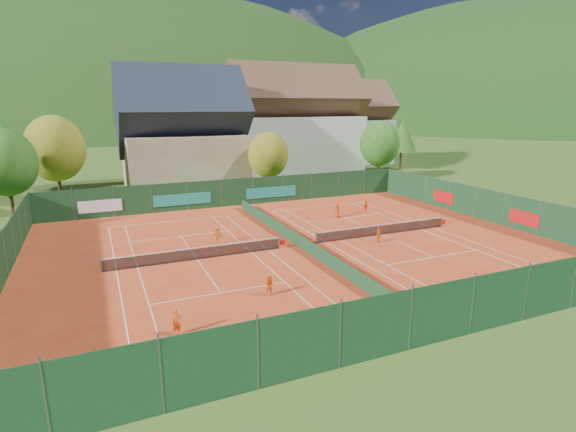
# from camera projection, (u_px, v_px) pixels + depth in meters

# --- Properties ---
(ground) EXTENTS (600.00, 600.00, 0.00)m
(ground) POSITION_uv_depth(u_px,v_px,m) (298.00, 246.00, 35.42)
(ground) COLOR #33531A
(ground) RESTS_ON ground
(clay_pad) EXTENTS (40.00, 32.00, 0.01)m
(clay_pad) POSITION_uv_depth(u_px,v_px,m) (298.00, 246.00, 35.41)
(clay_pad) COLOR #BE3C1B
(clay_pad) RESTS_ON ground
(court_markings_left) EXTENTS (11.03, 23.83, 0.00)m
(court_markings_left) POSITION_uv_depth(u_px,v_px,m) (197.00, 260.00, 32.32)
(court_markings_left) COLOR white
(court_markings_left) RESTS_ON ground
(court_markings_right) EXTENTS (11.03, 23.83, 0.00)m
(court_markings_right) POSITION_uv_depth(u_px,v_px,m) (383.00, 235.00, 38.51)
(court_markings_right) COLOR white
(court_markings_right) RESTS_ON ground
(tennis_net_left) EXTENTS (13.30, 0.10, 1.02)m
(tennis_net_left) POSITION_uv_depth(u_px,v_px,m) (199.00, 253.00, 32.26)
(tennis_net_left) COLOR #59595B
(tennis_net_left) RESTS_ON ground
(tennis_net_right) EXTENTS (13.30, 0.10, 1.02)m
(tennis_net_right) POSITION_uv_depth(u_px,v_px,m) (384.00, 229.00, 38.45)
(tennis_net_right) COLOR #59595B
(tennis_net_right) RESTS_ON ground
(court_divider) EXTENTS (0.03, 28.80, 1.00)m
(court_divider) POSITION_uv_depth(u_px,v_px,m) (298.00, 240.00, 35.29)
(court_divider) COLOR #153A20
(court_divider) RESTS_ON ground
(fence_north) EXTENTS (40.00, 0.10, 3.00)m
(fence_north) POSITION_uv_depth(u_px,v_px,m) (233.00, 193.00, 49.12)
(fence_north) COLOR #14381C
(fence_north) RESTS_ON ground
(fence_south) EXTENTS (40.00, 0.04, 3.00)m
(fence_south) POSITION_uv_depth(u_px,v_px,m) (442.00, 312.00, 20.82)
(fence_south) COLOR #153C1F
(fence_south) RESTS_ON ground
(fence_west) EXTENTS (0.04, 32.00, 3.00)m
(fence_west) POSITION_uv_depth(u_px,v_px,m) (0.00, 263.00, 27.32)
(fence_west) COLOR #123218
(fence_west) RESTS_ON ground
(fence_east) EXTENTS (0.09, 32.00, 3.00)m
(fence_east) POSITION_uv_depth(u_px,v_px,m) (488.00, 206.00, 42.84)
(fence_east) COLOR #14371D
(fence_east) RESTS_ON ground
(chalet) EXTENTS (16.20, 12.00, 16.00)m
(chalet) POSITION_uv_depth(u_px,v_px,m) (183.00, 137.00, 59.35)
(chalet) COLOR #C4AB8A
(chalet) RESTS_ON ground
(hotel_block_a) EXTENTS (21.60, 11.00, 17.25)m
(hotel_block_a) POSITION_uv_depth(u_px,v_px,m) (295.00, 127.00, 71.85)
(hotel_block_a) COLOR silver
(hotel_block_a) RESTS_ON ground
(hotel_block_b) EXTENTS (17.28, 10.00, 15.50)m
(hotel_block_b) POSITION_uv_depth(u_px,v_px,m) (345.00, 128.00, 84.57)
(hotel_block_b) COLOR silver
(hotel_block_b) RESTS_ON ground
(tree_west_front) EXTENTS (5.72, 5.72, 8.69)m
(tree_west_front) POSITION_uv_depth(u_px,v_px,m) (6.00, 163.00, 43.40)
(tree_west_front) COLOR #482D1A
(tree_west_front) RESTS_ON ground
(tree_west_mid) EXTENTS (6.44, 6.44, 9.78)m
(tree_west_mid) POSITION_uv_depth(u_px,v_px,m) (55.00, 149.00, 50.12)
(tree_west_mid) COLOR #442618
(tree_west_mid) RESTS_ON ground
(tree_west_back) EXTENTS (5.60, 5.60, 10.00)m
(tree_west_back) POSITION_uv_depth(u_px,v_px,m) (4.00, 139.00, 54.76)
(tree_west_back) COLOR #432817
(tree_west_back) RESTS_ON ground
(tree_center) EXTENTS (5.01, 5.01, 7.60)m
(tree_center) POSITION_uv_depth(u_px,v_px,m) (268.00, 155.00, 56.17)
(tree_center) COLOR #463219
(tree_center) RESTS_ON ground
(tree_east_front) EXTENTS (5.72, 5.72, 8.69)m
(tree_east_front) POSITION_uv_depth(u_px,v_px,m) (380.00, 143.00, 64.75)
(tree_east_front) COLOR #432E18
(tree_east_front) RESTS_ON ground
(tree_east_mid) EXTENTS (5.04, 5.04, 9.00)m
(tree_east_mid) POSITION_uv_depth(u_px,v_px,m) (402.00, 134.00, 75.57)
(tree_east_mid) COLOR #402717
(tree_east_mid) RESTS_ON ground
(tree_east_back) EXTENTS (7.15, 7.15, 10.86)m
(tree_east_back) POSITION_uv_depth(u_px,v_px,m) (337.00, 128.00, 79.43)
(tree_east_back) COLOR #492A1A
(tree_east_back) RESTS_ON ground
(mountain_backdrop) EXTENTS (820.00, 530.00, 242.00)m
(mountain_backdrop) POSITION_uv_depth(u_px,v_px,m) (176.00, 193.00, 263.81)
(mountain_backdrop) COLOR black
(mountain_backdrop) RESTS_ON ground
(ball_hopper) EXTENTS (0.34, 0.34, 0.80)m
(ball_hopper) POSITION_uv_depth(u_px,v_px,m) (555.00, 269.00, 28.90)
(ball_hopper) COLOR slate
(ball_hopper) RESTS_ON ground
(loose_ball_0) EXTENTS (0.07, 0.07, 0.07)m
(loose_ball_0) POSITION_uv_depth(u_px,v_px,m) (147.00, 288.00, 27.20)
(loose_ball_0) COLOR #CCD833
(loose_ball_0) RESTS_ON ground
(loose_ball_1) EXTENTS (0.07, 0.07, 0.07)m
(loose_ball_1) POSITION_uv_depth(u_px,v_px,m) (413.00, 278.00, 28.85)
(loose_ball_1) COLOR #CCD833
(loose_ball_1) RESTS_ON ground
(loose_ball_2) EXTENTS (0.07, 0.07, 0.07)m
(loose_ball_2) POSITION_uv_depth(u_px,v_px,m) (301.00, 232.00, 39.24)
(loose_ball_2) COLOR #CCD833
(loose_ball_2) RESTS_ON ground
(loose_ball_3) EXTENTS (0.07, 0.07, 0.07)m
(loose_ball_3) POSITION_uv_depth(u_px,v_px,m) (199.00, 229.00, 40.01)
(loose_ball_3) COLOR #CCD833
(loose_ball_3) RESTS_ON ground
(loose_ball_4) EXTENTS (0.07, 0.07, 0.07)m
(loose_ball_4) POSITION_uv_depth(u_px,v_px,m) (422.00, 240.00, 37.00)
(loose_ball_4) COLOR #CCD833
(loose_ball_4) RESTS_ON ground
(player_left_near) EXTENTS (0.57, 0.45, 1.39)m
(player_left_near) POSITION_uv_depth(u_px,v_px,m) (176.00, 322.00, 21.62)
(player_left_near) COLOR #F25815
(player_left_near) RESTS_ON ground
(player_left_mid) EXTENTS (0.74, 0.66, 1.28)m
(player_left_mid) POSITION_uv_depth(u_px,v_px,m) (270.00, 286.00, 26.08)
(player_left_mid) COLOR orange
(player_left_mid) RESTS_ON ground
(player_left_far) EXTENTS (0.97, 0.59, 1.45)m
(player_left_far) POSITION_uv_depth(u_px,v_px,m) (217.00, 235.00, 35.92)
(player_left_far) COLOR #D06112
(player_left_far) RESTS_ON ground
(player_right_near) EXTENTS (0.66, 0.86, 1.37)m
(player_right_near) POSITION_uv_depth(u_px,v_px,m) (379.00, 235.00, 36.15)
(player_right_near) COLOR #E55914
(player_right_near) RESTS_ON ground
(player_right_far_a) EXTENTS (0.79, 0.61, 1.43)m
(player_right_far_a) POSITION_uv_depth(u_px,v_px,m) (337.00, 211.00, 44.13)
(player_right_far_a) COLOR #CE4112
(player_right_far_a) RESTS_ON ground
(player_right_far_b) EXTENTS (1.17, 0.94, 1.24)m
(player_right_far_b) POSITION_uv_depth(u_px,v_px,m) (366.00, 206.00, 46.65)
(player_right_far_b) COLOR orange
(player_right_far_b) RESTS_ON ground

